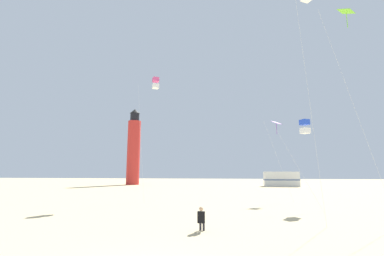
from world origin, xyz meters
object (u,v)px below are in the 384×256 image
Objects in this scene: rv_van_white at (281,179)px; lighthouse_distant at (134,149)px; kite_flyer_standing at (201,218)px; kite_box_blue at (305,127)px; kite_box_rainbow at (156,83)px; kite_diamond_lime at (347,20)px; kite_diamond_violet at (276,125)px.

lighthouse_distant is at bearing 174.44° from rv_van_white.
kite_box_blue reaches higher than kite_flyer_standing.
rv_van_white is (11.35, 40.54, 0.78)m from kite_flyer_standing.
kite_box_rainbow is 0.74× the size of lighthouse_distant.
kite_box_blue is (-1.90, 4.55, -6.46)m from kite_diamond_lime.
lighthouse_distant reaches higher than kite_box_rainbow.
rv_van_white reaches higher than kite_flyer_standing.
kite_diamond_violet is (12.18, 2.11, -4.32)m from kite_box_rainbow.
kite_diamond_violet reaches higher than kite_box_blue.
rv_van_white is at bearing 86.97° from kite_diamond_lime.
lighthouse_distant reaches higher than kite_flyer_standing.
kite_box_blue is (13.47, -3.08, -5.35)m from kite_box_rainbow.
kite_diamond_lime is 8.13m from kite_box_blue.
kite_diamond_violet is (-3.19, 9.73, -5.43)m from kite_diamond_lime.
kite_box_rainbow is (-5.92, 12.23, 11.15)m from kite_flyer_standing.
kite_flyer_standing is 47.70m from lighthouse_distant.
kite_box_rainbow is 1.91× the size of rv_van_white.
rv_van_white is (1.90, 35.94, -11.49)m from kite_diamond_lime.
kite_diamond_lime is at bearing -53.06° from lighthouse_distant.
kite_diamond_violet is 38.46m from lighthouse_distant.
lighthouse_distant reaches higher than kite_diamond_violet.
lighthouse_distant is 31.52m from rv_van_white.
rv_van_white is at bearing 79.01° from kite_diamond_violet.
kite_box_rainbow is 1.77× the size of kite_box_blue.
kite_diamond_lime reaches higher than kite_box_blue.
rv_van_white is (5.09, 26.20, -6.06)m from kite_diamond_violet.
lighthouse_distant is at bearing 131.87° from kite_diamond_violet.
kite_diamond_violet is at bearing 9.82° from kite_box_rainbow.
kite_diamond_lime reaches higher than kite_diamond_violet.
kite_box_rainbow is at bearing 153.61° from kite_diamond_lime.
kite_box_rainbow reaches higher than kite_box_blue.
kite_diamond_violet is (6.26, 14.34, 6.84)m from kite_flyer_standing.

